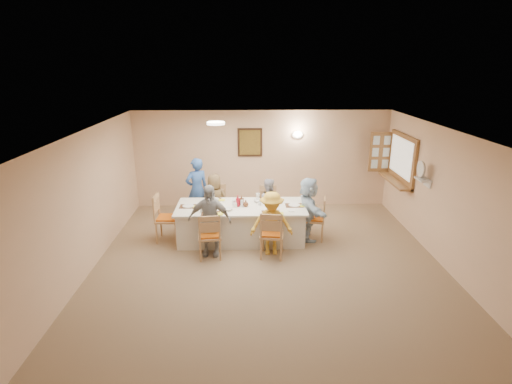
{
  "coord_description": "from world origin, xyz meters",
  "views": [
    {
      "loc": [
        -0.41,
        -6.51,
        3.62
      ],
      "look_at": [
        -0.2,
        1.4,
        1.05
      ],
      "focal_mm": 28.0,
      "sensor_mm": 36.0,
      "label": 1
    }
  ],
  "objects_px": {
    "desk_fan": "(422,172)",
    "dining_table": "(241,223)",
    "chair_front_left": "(210,235)",
    "caregiver": "(197,190)",
    "chair_front_right": "(272,233)",
    "diner_right_end": "(308,209)",
    "diner_front_left": "(210,220)",
    "chair_left_end": "(167,218)",
    "serving_hatch": "(402,159)",
    "diner_back_left": "(215,201)",
    "chair_back_left": "(215,206)",
    "condiment_ketchup": "(238,201)",
    "chair_back_right": "(267,206)",
    "diner_back_right": "(268,203)",
    "chair_right_end": "(314,218)",
    "diner_front_right": "(272,223)"
  },
  "relations": [
    {
      "from": "chair_back_left",
      "to": "chair_front_right",
      "type": "distance_m",
      "value": 2.0
    },
    {
      "from": "serving_hatch",
      "to": "chair_back_right",
      "type": "bearing_deg",
      "value": -175.41
    },
    {
      "from": "chair_right_end",
      "to": "diner_back_left",
      "type": "bearing_deg",
      "value": -96.24
    },
    {
      "from": "serving_hatch",
      "to": "diner_front_right",
      "type": "bearing_deg",
      "value": -151.03
    },
    {
      "from": "desk_fan",
      "to": "chair_front_right",
      "type": "height_order",
      "value": "desk_fan"
    },
    {
      "from": "chair_left_end",
      "to": "diner_back_right",
      "type": "xyz_separation_m",
      "value": [
        2.15,
        0.68,
        0.07
      ]
    },
    {
      "from": "chair_back_left",
      "to": "condiment_ketchup",
      "type": "bearing_deg",
      "value": -45.63
    },
    {
      "from": "chair_front_left",
      "to": "diner_back_left",
      "type": "height_order",
      "value": "diner_back_left"
    },
    {
      "from": "chair_back_right",
      "to": "chair_front_right",
      "type": "height_order",
      "value": "chair_front_right"
    },
    {
      "from": "chair_front_right",
      "to": "chair_right_end",
      "type": "distance_m",
      "value": 1.24
    },
    {
      "from": "diner_front_right",
      "to": "chair_front_left",
      "type": "bearing_deg",
      "value": -174.83
    },
    {
      "from": "chair_right_end",
      "to": "diner_back_right",
      "type": "xyz_separation_m",
      "value": [
        -0.95,
        0.68,
        0.1
      ]
    },
    {
      "from": "caregiver",
      "to": "dining_table",
      "type": "bearing_deg",
      "value": 103.31
    },
    {
      "from": "chair_left_end",
      "to": "diner_front_right",
      "type": "relative_size",
      "value": 0.8
    },
    {
      "from": "chair_front_left",
      "to": "diner_right_end",
      "type": "distance_m",
      "value": 2.18
    },
    {
      "from": "diner_back_right",
      "to": "caregiver",
      "type": "relative_size",
      "value": 0.76
    },
    {
      "from": "dining_table",
      "to": "chair_front_right",
      "type": "bearing_deg",
      "value": -53.13
    },
    {
      "from": "chair_front_left",
      "to": "diner_back_right",
      "type": "relative_size",
      "value": 0.81
    },
    {
      "from": "chair_back_right",
      "to": "diner_back_right",
      "type": "distance_m",
      "value": 0.17
    },
    {
      "from": "diner_front_left",
      "to": "chair_right_end",
      "type": "bearing_deg",
      "value": 24.76
    },
    {
      "from": "diner_back_right",
      "to": "chair_left_end",
      "type": "bearing_deg",
      "value": 26.15
    },
    {
      "from": "serving_hatch",
      "to": "diner_back_left",
      "type": "bearing_deg",
      "value": -175.1
    },
    {
      "from": "desk_fan",
      "to": "chair_front_left",
      "type": "relative_size",
      "value": 0.32
    },
    {
      "from": "desk_fan",
      "to": "chair_back_right",
      "type": "height_order",
      "value": "desk_fan"
    },
    {
      "from": "condiment_ketchup",
      "to": "chair_left_end",
      "type": "bearing_deg",
      "value": 179.31
    },
    {
      "from": "chair_back_left",
      "to": "caregiver",
      "type": "xyz_separation_m",
      "value": [
        -0.45,
        0.35,
        0.29
      ]
    },
    {
      "from": "diner_front_right",
      "to": "desk_fan",
      "type": "bearing_deg",
      "value": 6.65
    },
    {
      "from": "serving_hatch",
      "to": "desk_fan",
      "type": "bearing_deg",
      "value": -94.66
    },
    {
      "from": "desk_fan",
      "to": "dining_table",
      "type": "distance_m",
      "value": 3.81
    },
    {
      "from": "serving_hatch",
      "to": "desk_fan",
      "type": "height_order",
      "value": "serving_hatch"
    },
    {
      "from": "serving_hatch",
      "to": "chair_front_left",
      "type": "bearing_deg",
      "value": -156.84
    },
    {
      "from": "chair_front_left",
      "to": "diner_front_left",
      "type": "distance_m",
      "value": 0.28
    },
    {
      "from": "dining_table",
      "to": "chair_front_right",
      "type": "xyz_separation_m",
      "value": [
        0.6,
        -0.8,
        0.1
      ]
    },
    {
      "from": "diner_front_left",
      "to": "diner_front_right",
      "type": "relative_size",
      "value": 1.12
    },
    {
      "from": "chair_front_left",
      "to": "chair_left_end",
      "type": "relative_size",
      "value": 0.92
    },
    {
      "from": "chair_left_end",
      "to": "diner_right_end",
      "type": "height_order",
      "value": "diner_right_end"
    },
    {
      "from": "chair_back_left",
      "to": "diner_back_right",
      "type": "bearing_deg",
      "value": 5.49
    },
    {
      "from": "chair_front_right",
      "to": "diner_right_end",
      "type": "height_order",
      "value": "diner_right_end"
    },
    {
      "from": "chair_back_left",
      "to": "condiment_ketchup",
      "type": "relative_size",
      "value": 3.88
    },
    {
      "from": "diner_back_left",
      "to": "diner_back_right",
      "type": "distance_m",
      "value": 1.2
    },
    {
      "from": "chair_right_end",
      "to": "diner_front_left",
      "type": "distance_m",
      "value": 2.27
    },
    {
      "from": "diner_back_left",
      "to": "diner_right_end",
      "type": "height_order",
      "value": "diner_right_end"
    },
    {
      "from": "chair_front_right",
      "to": "condiment_ketchup",
      "type": "height_order",
      "value": "condiment_ketchup"
    },
    {
      "from": "chair_front_left",
      "to": "diner_back_right",
      "type": "bearing_deg",
      "value": -136.19
    },
    {
      "from": "chair_front_right",
      "to": "diner_front_left",
      "type": "relative_size",
      "value": 0.67
    },
    {
      "from": "desk_fan",
      "to": "diner_front_right",
      "type": "distance_m",
      "value": 3.17
    },
    {
      "from": "chair_front_left",
      "to": "caregiver",
      "type": "height_order",
      "value": "caregiver"
    },
    {
      "from": "diner_right_end",
      "to": "dining_table",
      "type": "bearing_deg",
      "value": 81.24
    },
    {
      "from": "serving_hatch",
      "to": "chair_left_end",
      "type": "relative_size",
      "value": 1.47
    },
    {
      "from": "diner_front_left",
      "to": "dining_table",
      "type": "bearing_deg",
      "value": 55.79
    }
  ]
}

